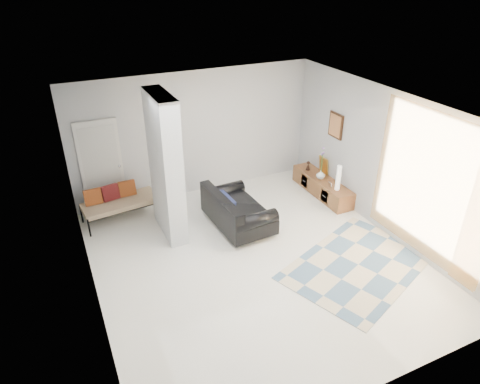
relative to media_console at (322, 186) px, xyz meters
name	(u,v)px	position (x,y,z in m)	size (l,w,h in m)	color
floor	(256,260)	(-2.52, -1.59, -0.20)	(6.00, 6.00, 0.00)	white
ceiling	(259,111)	(-2.52, -1.59, 2.60)	(6.00, 6.00, 0.00)	white
wall_back	(196,134)	(-2.52, 1.41, 1.20)	(6.00, 6.00, 0.00)	#B6B8BB
wall_front	(381,310)	(-2.52, -4.59, 1.20)	(6.00, 6.00, 0.00)	#B6B8BB
wall_left	(85,232)	(-5.27, -1.59, 1.20)	(6.00, 6.00, 0.00)	#B6B8BB
wall_right	(386,163)	(0.23, -1.59, 1.20)	(6.00, 6.00, 0.00)	#B6B8BB
partition_column	(166,167)	(-3.62, 0.01, 1.20)	(0.35, 1.20, 2.80)	silver
hallway_door	(102,167)	(-4.62, 1.37, 0.82)	(0.85, 0.06, 2.04)	white
curtain	(431,187)	(0.15, -2.74, 1.25)	(2.55, 2.55, 0.00)	gold
wall_art	(336,125)	(0.20, 0.00, 1.45)	(0.04, 0.45, 0.55)	#3A1F10
media_console	(322,186)	(0.00, 0.00, 0.00)	(0.45, 1.85, 0.80)	brown
loveseat	(235,211)	(-2.38, -0.40, 0.15)	(1.04, 1.68, 0.76)	silver
daybed	(118,201)	(-4.45, 0.89, 0.22)	(1.59, 0.81, 0.77)	black
area_rug	(358,265)	(-0.92, -2.49, -0.20)	(2.70, 1.80, 0.01)	beige
cylinder_lamp	(338,178)	(-0.02, -0.57, 0.48)	(0.10, 0.10, 0.56)	silver
bronze_figurine	(308,166)	(-0.05, 0.55, 0.30)	(0.11, 0.11, 0.22)	#311D15
vase	(321,175)	(-0.05, 0.03, 0.30)	(0.20, 0.20, 0.20)	white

